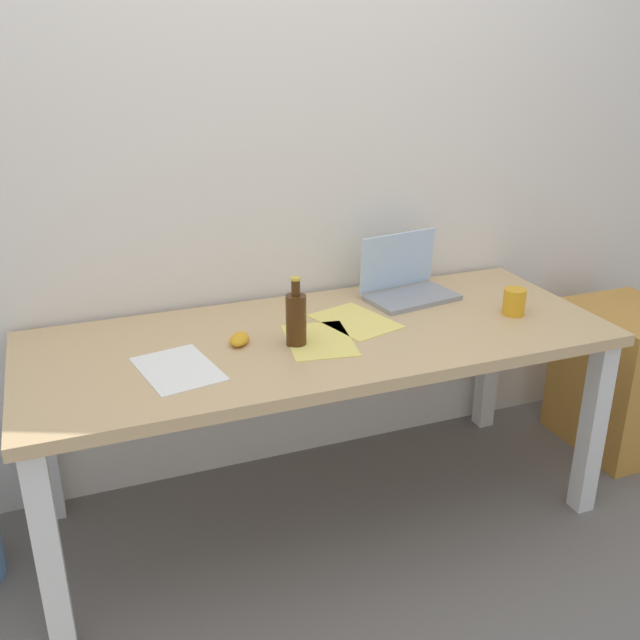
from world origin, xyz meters
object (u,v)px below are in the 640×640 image
Objects in this scene: beer_bottle at (296,318)px; coffee_mug at (514,302)px; laptop_right at (406,283)px; computer_mouse at (239,339)px; desk at (320,356)px; filing_cabinet at (623,378)px.

beer_bottle reaches higher than coffee_mug.
laptop_right is 0.60m from beer_bottle.
laptop_right is 3.61× the size of computer_mouse.
computer_mouse is at bearing -164.34° from laptop_right.
laptop_right is 3.81× the size of coffee_mug.
desk is 0.21m from beer_bottle.
coffee_mug reaches higher than desk.
desk is 8.60× the size of beer_bottle.
laptop_right is 1.07m from filing_cabinet.
filing_cabinet is at bearing 6.87° from coffee_mug.
coffee_mug is at bearing -47.05° from laptop_right.
laptop_right reaches higher than filing_cabinet.
beer_bottle is 2.29× the size of computer_mouse.
coffee_mug is at bearing -6.62° from desk.
computer_mouse is (-0.28, 0.02, 0.10)m from desk.
desk is at bearing -153.68° from laptop_right.
laptop_right reaches higher than desk.
computer_mouse is (-0.71, -0.20, -0.04)m from laptop_right.
computer_mouse is 1.00m from coffee_mug.
laptop_right is 1.58× the size of beer_bottle.
laptop_right is at bearing 44.19° from computer_mouse.
laptop_right is (0.44, 0.22, 0.14)m from desk.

